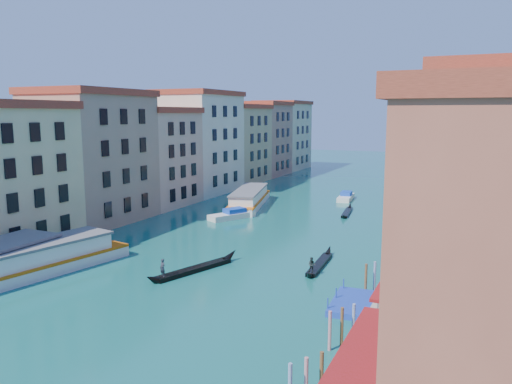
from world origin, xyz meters
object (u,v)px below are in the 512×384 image
vaporetto_near (28,262)px  blue_dock (357,304)px  vaporetto_far (249,198)px  gondola_fore (194,268)px  gondola_right (319,263)px

vaporetto_near → blue_dock: vaporetto_near is taller
vaporetto_near → vaporetto_far: 45.01m
gondola_fore → blue_dock: bearing=10.7°
blue_dock → gondola_right: bearing=120.0°
vaporetto_near → gondola_fore: 16.85m
vaporetto_far → gondola_right: bearing=-68.1°
gondola_fore → blue_dock: (17.83, -2.57, -0.16)m
vaporetto_far → gondola_fore: 38.11m
gondola_fore → gondola_right: 13.45m
gondola_right → blue_dock: size_ratio=1.65×
blue_dock → gondola_fore: bearing=168.3°
vaporetto_near → blue_dock: (32.50, 5.66, -1.21)m
gondola_right → blue_dock: bearing=-59.8°
vaporetto_near → gondola_fore: (14.67, 8.23, -1.05)m
gondola_fore → blue_dock: gondola_fore is taller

